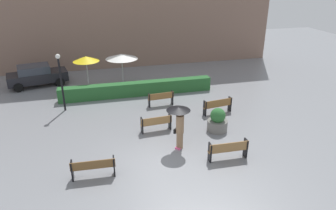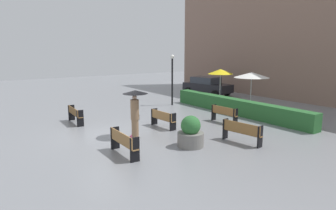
# 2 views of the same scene
# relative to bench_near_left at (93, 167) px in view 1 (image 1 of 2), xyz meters

# --- Properties ---
(ground_plane) EXTENTS (60.00, 60.00, 0.00)m
(ground_plane) POSITION_rel_bench_near_left_xyz_m (2.92, 0.50, -0.53)
(ground_plane) COLOR gray
(bench_near_left) EXTENTS (1.84, 0.43, 0.87)m
(bench_near_left) POSITION_rel_bench_near_left_xyz_m (0.00, 0.00, 0.00)
(bench_near_left) COLOR brown
(bench_near_left) RESTS_ON ground
(bench_near_right) EXTENTS (1.87, 0.40, 0.91)m
(bench_near_right) POSITION_rel_bench_near_left_xyz_m (6.01, -0.09, 0.01)
(bench_near_right) COLOR #9E7242
(bench_near_right) RESTS_ON ground
(bench_back_row) EXTENTS (1.67, 0.43, 0.89)m
(bench_back_row) POSITION_rel_bench_near_left_xyz_m (4.43, 6.72, 0.01)
(bench_back_row) COLOR olive
(bench_back_row) RESTS_ON ground
(bench_far_right) EXTENTS (1.87, 0.58, 0.91)m
(bench_far_right) POSITION_rel_bench_near_left_xyz_m (7.49, 4.72, 0.02)
(bench_far_right) COLOR olive
(bench_far_right) RESTS_ON ground
(bench_mid_center) EXTENTS (1.70, 0.48, 0.86)m
(bench_mid_center) POSITION_rel_bench_near_left_xyz_m (3.41, 3.40, -0.02)
(bench_mid_center) COLOR #9E7242
(bench_mid_center) RESTS_ON ground
(pedestrian_with_umbrella) EXTENTS (1.14, 1.14, 2.15)m
(pedestrian_with_umbrella) POSITION_rel_bench_near_left_xyz_m (4.11, 1.46, 0.95)
(pedestrian_with_umbrella) COLOR #8C6B4C
(pedestrian_with_umbrella) RESTS_ON ground
(planter_pot) EXTENTS (1.09, 1.09, 1.30)m
(planter_pot) POSITION_rel_bench_near_left_xyz_m (6.62, 2.66, 0.03)
(planter_pot) COLOR slate
(planter_pot) RESTS_ON ground
(lamp_post) EXTENTS (0.28, 0.28, 3.56)m
(lamp_post) POSITION_rel_bench_near_left_xyz_m (-1.50, 7.47, 1.68)
(lamp_post) COLOR black
(lamp_post) RESTS_ON ground
(patio_umbrella_yellow) EXTENTS (1.82, 1.82, 2.52)m
(patio_umbrella_yellow) POSITION_rel_bench_near_left_xyz_m (0.02, 10.67, 1.81)
(patio_umbrella_yellow) COLOR silver
(patio_umbrella_yellow) RESTS_ON ground
(patio_umbrella_white) EXTENTS (2.34, 2.34, 2.44)m
(patio_umbrella_white) POSITION_rel_bench_near_left_xyz_m (2.53, 11.07, 1.73)
(patio_umbrella_white) COLOR silver
(patio_umbrella_white) RESTS_ON ground
(hedge_strip) EXTENTS (10.49, 0.70, 0.94)m
(hedge_strip) POSITION_rel_bench_near_left_xyz_m (3.26, 8.90, -0.06)
(hedge_strip) COLOR #28602D
(hedge_strip) RESTS_ON ground
(building_facade) EXTENTS (28.00, 1.20, 11.27)m
(building_facade) POSITION_rel_bench_near_left_xyz_m (2.92, 16.50, 5.11)
(building_facade) COLOR #846656
(building_facade) RESTS_ON ground
(parked_car) EXTENTS (4.47, 2.64, 1.57)m
(parked_car) POSITION_rel_bench_near_left_xyz_m (-3.68, 12.70, 0.29)
(parked_car) COLOR black
(parked_car) RESTS_ON ground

